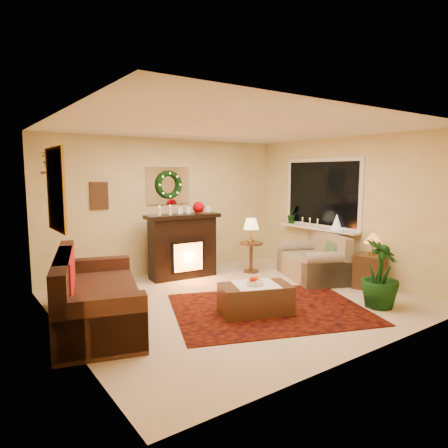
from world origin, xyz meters
TOP-DOWN VIEW (x-y plane):
  - floor at (0.00, 0.00)m, footprint 5.00×5.00m
  - ceiling at (0.00, 0.00)m, footprint 5.00×5.00m
  - wall_back at (0.00, 2.25)m, footprint 5.00×5.00m
  - wall_front at (0.00, -2.25)m, footprint 5.00×5.00m
  - wall_left at (-2.50, 0.00)m, footprint 4.50×4.50m
  - wall_right at (2.50, 0.00)m, footprint 4.50×4.50m
  - area_rug at (0.14, -0.58)m, footprint 3.23×2.85m
  - sofa at (-2.04, 0.26)m, footprint 1.55×2.39m
  - red_throw at (-2.08, 0.39)m, footprint 0.79×1.28m
  - fireplace at (0.00, 1.70)m, footprint 1.25×0.49m
  - poinsettia at (0.34, 1.68)m, footprint 0.22×0.22m
  - mantel_candle_a at (-0.46, 1.69)m, footprint 0.06×0.06m
  - mantel_candle_b at (-0.25, 1.68)m, footprint 0.06×0.06m
  - mantel_mirror at (0.00, 2.23)m, footprint 0.92×0.02m
  - wreath at (0.00, 2.19)m, footprint 0.55×0.11m
  - wall_art at (-1.35, 2.23)m, footprint 0.32×0.03m
  - gold_mirror at (-2.48, 0.30)m, footprint 0.03×0.84m
  - hanging_plant at (-2.34, 1.05)m, footprint 0.33×0.28m
  - loveseat at (1.93, 0.26)m, footprint 1.33×1.65m
  - window_frame at (2.48, 0.55)m, footprint 0.03×1.86m
  - window_glass at (2.47, 0.55)m, footprint 0.02×1.70m
  - window_sill at (2.38, 0.55)m, footprint 0.22×1.86m
  - mini_tree at (2.41, 0.11)m, footprint 0.20×0.20m
  - sill_plant at (2.41, 1.28)m, footprint 0.27×0.22m
  - side_table_round at (1.30, 1.27)m, footprint 0.55×0.55m
  - lamp_cream at (1.31, 1.29)m, footprint 0.31×0.31m
  - end_table_square at (2.26, -0.76)m, footprint 0.59×0.59m
  - lamp_tiffany at (2.24, -0.79)m, footprint 0.30×0.30m
  - coffee_table at (-0.13, -0.59)m, footprint 1.10×0.84m
  - fruit_bowl at (-0.15, -0.60)m, footprint 0.24×0.24m
  - floor_palm at (1.52, -1.42)m, footprint 2.12×2.12m

SIDE VIEW (x-z plane):
  - floor at x=0.00m, z-range 0.00..0.00m
  - area_rug at x=0.14m, z-range 0.00..0.01m
  - coffee_table at x=-0.13m, z-range 0.01..0.41m
  - end_table_square at x=2.26m, z-range -0.02..0.56m
  - side_table_round at x=1.30m, z-range 0.03..0.62m
  - loveseat at x=1.93m, z-range 0.00..0.84m
  - sofa at x=-2.04m, z-range -0.04..0.90m
  - floor_palm at x=1.52m, z-range -1.03..1.93m
  - fruit_bowl at x=-0.15m, z-range 0.42..0.48m
  - red_throw at x=-2.08m, z-range 0.45..0.46m
  - fireplace at x=0.00m, z-range -0.01..1.11m
  - lamp_tiffany at x=2.24m, z-range 0.53..0.96m
  - window_sill at x=2.38m, z-range 0.85..0.89m
  - lamp_cream at x=1.31m, z-range 0.64..1.12m
  - mini_tree at x=2.41m, z-range 0.89..1.19m
  - sill_plant at x=2.41m, z-range 0.84..1.33m
  - mantel_candle_a at x=-0.46m, z-range 1.17..1.35m
  - mantel_candle_b at x=-0.25m, z-range 1.17..1.35m
  - wall_back at x=0.00m, z-range 1.30..1.30m
  - wall_front at x=0.00m, z-range 1.30..1.30m
  - wall_left at x=-2.50m, z-range 1.30..1.30m
  - wall_right at x=2.50m, z-range 1.30..1.30m
  - poinsettia at x=0.34m, z-range 1.19..1.41m
  - wall_art at x=-1.35m, z-range 1.31..1.79m
  - window_frame at x=2.48m, z-range 0.87..2.23m
  - window_glass at x=2.47m, z-range 0.94..2.16m
  - mantel_mirror at x=0.00m, z-range 1.34..2.06m
  - wreath at x=0.00m, z-range 1.44..2.00m
  - gold_mirror at x=-2.48m, z-range 1.25..2.25m
  - hanging_plant at x=-2.34m, z-range 1.79..2.15m
  - ceiling at x=0.00m, z-range 2.60..2.60m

